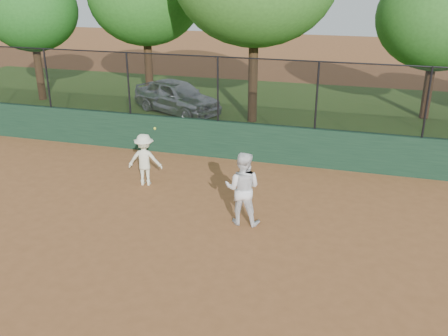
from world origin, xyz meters
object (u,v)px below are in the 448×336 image
(tree_3, at_px, (439,18))
(tree_0, at_px, (31,10))
(parked_car, at_px, (177,96))
(player_second, at_px, (243,188))
(player_main, at_px, (145,160))

(tree_3, bearing_deg, tree_0, -174.66)
(parked_car, height_order, tree_0, tree_0)
(tree_3, bearing_deg, parked_car, -168.53)
(player_second, distance_m, tree_0, 15.39)
(tree_0, distance_m, tree_3, 16.84)
(parked_car, height_order, tree_3, tree_3)
(parked_car, relative_size, player_second, 2.33)
(parked_car, xyz_separation_m, tree_3, (9.91, 2.01, 3.22))
(player_second, bearing_deg, tree_0, -40.08)
(parked_car, bearing_deg, player_main, -138.97)
(parked_car, relative_size, player_main, 2.35)
(parked_car, xyz_separation_m, player_second, (5.05, -8.80, 0.18))
(player_main, bearing_deg, tree_3, 49.46)
(tree_0, xyz_separation_m, tree_3, (16.77, 1.57, -0.03))
(player_second, bearing_deg, tree_3, -116.44)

